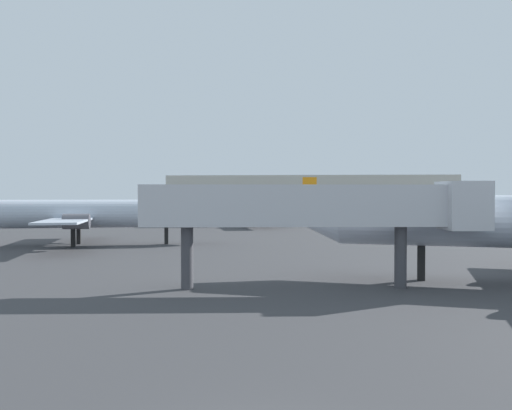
# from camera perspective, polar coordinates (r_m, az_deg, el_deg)

# --- Properties ---
(airplane_on_taxiway) EXTENTS (31.86, 22.93, 9.69)m
(airplane_on_taxiway) POSITION_cam_1_polar(r_m,az_deg,el_deg) (59.21, -17.82, -0.91)
(airplane_on_taxiway) COLOR #B2BCCC
(airplane_on_taxiway) RESTS_ON ground_plane
(airplane_distant) EXTENTS (28.10, 21.30, 8.44)m
(airplane_distant) POSITION_cam_1_polar(r_m,az_deg,el_deg) (91.24, -0.56, -0.47)
(airplane_distant) COLOR #B2BCCC
(airplane_distant) RESTS_ON ground_plane
(jet_bridge) EXTENTS (19.98, 4.50, 6.21)m
(jet_bridge) POSITION_cam_1_polar(r_m,az_deg,el_deg) (30.91, 7.94, -0.27)
(jet_bridge) COLOR silver
(jet_bridge) RESTS_ON ground_plane
(terminal_building) EXTENTS (71.34, 25.01, 10.11)m
(terminal_building) POSITION_cam_1_polar(r_m,az_deg,el_deg) (141.92, 5.73, 1.01)
(terminal_building) COLOR beige
(terminal_building) RESTS_ON ground_plane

